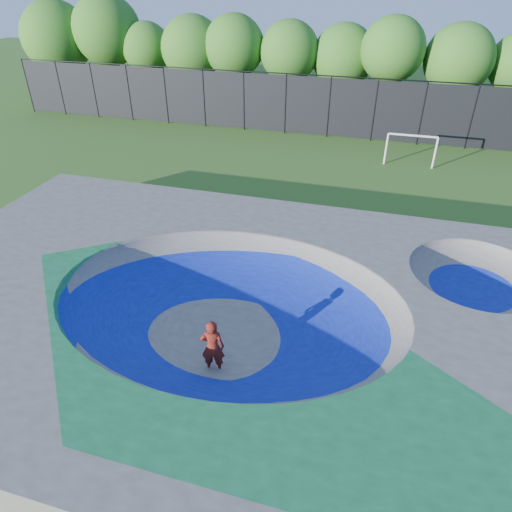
# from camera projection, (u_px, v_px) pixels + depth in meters

# --- Properties ---
(ground) EXTENTS (120.00, 120.00, 0.00)m
(ground) POSITION_uv_depth(u_px,v_px,m) (230.00, 332.00, 14.69)
(ground) COLOR #325918
(ground) RESTS_ON ground
(skate_deck) EXTENTS (22.00, 14.00, 1.50)m
(skate_deck) POSITION_uv_depth(u_px,v_px,m) (229.00, 314.00, 14.29)
(skate_deck) COLOR gray
(skate_deck) RESTS_ON ground
(skater) EXTENTS (0.75, 0.58, 1.84)m
(skater) POSITION_uv_depth(u_px,v_px,m) (213.00, 347.00, 12.82)
(skater) COLOR red
(skater) RESTS_ON ground
(skateboard) EXTENTS (0.81, 0.40, 0.05)m
(skateboard) POSITION_uv_depth(u_px,v_px,m) (214.00, 370.00, 13.29)
(skateboard) COLOR black
(skateboard) RESTS_ON ground
(soccer_goal) EXTENTS (2.86, 0.12, 1.89)m
(soccer_goal) POSITION_uv_depth(u_px,v_px,m) (412.00, 144.00, 26.35)
(soccer_goal) COLOR silver
(soccer_goal) RESTS_ON ground
(fence) EXTENTS (48.09, 0.09, 4.04)m
(fence) POSITION_uv_depth(u_px,v_px,m) (329.00, 106.00, 30.63)
(fence) COLOR black
(fence) RESTS_ON ground
(treeline) EXTENTS (54.38, 7.30, 8.38)m
(treeline) POSITION_uv_depth(u_px,v_px,m) (299.00, 49.00, 33.89)
(treeline) COLOR #4E3227
(treeline) RESTS_ON ground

